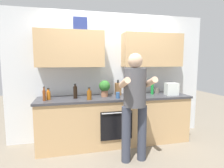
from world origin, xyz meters
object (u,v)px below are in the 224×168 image
object	(u,v)px
bottle_vinegar	(44,95)
cup_tea	(118,95)
bottle_juice	(48,95)
potted_herb	(105,87)
bottle_syrup	(89,95)
cup_coffee	(133,93)
bottle_soda	(152,88)
bottle_soy	(75,92)
person_standing	(135,99)
knife_block	(118,89)
grocery_bag_produce	(171,89)
cup_stoneware	(157,91)

from	to	relation	value
bottle_vinegar	cup_tea	bearing A→B (deg)	-2.97
bottle_vinegar	bottle_juice	distance (m)	0.10
bottle_vinegar	potted_herb	size ratio (longest dim) A/B	0.79
bottle_syrup	cup_coffee	world-z (taller)	bottle_syrup
bottle_soda	cup_coffee	bearing A→B (deg)	178.89
bottle_juice	cup_tea	size ratio (longest dim) A/B	1.86
bottle_soy	bottle_juice	xyz separation A→B (m)	(-0.45, -0.01, -0.03)
person_standing	knife_block	bearing A→B (deg)	92.24
bottle_soy	grocery_bag_produce	bearing A→B (deg)	-2.48
person_standing	potted_herb	xyz separation A→B (m)	(-0.32, 0.74, 0.09)
bottle_vinegar	knife_block	bearing A→B (deg)	10.71
cup_tea	potted_herb	xyz separation A→B (m)	(-0.20, 0.21, 0.12)
person_standing	grocery_bag_produce	size ratio (longest dim) A/B	6.96
bottle_juice	grocery_bag_produce	distance (m)	2.29
person_standing	bottle_juice	xyz separation A→B (m)	(-1.31, 0.67, -0.01)
bottle_soda	cup_tea	distance (m)	0.82
bottle_syrup	bottle_soda	size ratio (longest dim) A/B	0.69
potted_herb	grocery_bag_produce	distance (m)	1.31
cup_coffee	cup_stoneware	xyz separation A→B (m)	(0.56, 0.08, 0.01)
cup_tea	bottle_syrup	bearing A→B (deg)	-178.73
cup_stoneware	potted_herb	bearing A→B (deg)	-173.70
cup_coffee	grocery_bag_produce	distance (m)	0.76
bottle_syrup	knife_block	xyz separation A→B (m)	(0.60, 0.33, 0.03)
bottle_soy	grocery_bag_produce	xyz separation A→B (m)	(1.84, -0.08, 0.00)
knife_block	grocery_bag_produce	size ratio (longest dim) A/B	1.22
bottle_juice	cup_coffee	size ratio (longest dim) A/B	2.29
bottle_juice	cup_stoneware	xyz separation A→B (m)	(2.12, 0.19, -0.03)
bottle_vinegar	cup_coffee	world-z (taller)	bottle_vinegar
bottle_syrup	bottle_juice	world-z (taller)	bottle_syrup
cup_tea	knife_block	size ratio (longest dim) A/B	0.37
bottle_soda	cup_tea	bearing A→B (deg)	-162.82
bottle_soy	knife_block	bearing A→B (deg)	11.33
bottle_vinegar	person_standing	bearing A→B (deg)	-23.61
grocery_bag_produce	person_standing	bearing A→B (deg)	-148.36
person_standing	potted_herb	world-z (taller)	person_standing
bottle_juice	potted_herb	world-z (taller)	potted_herb
bottle_syrup	cup_tea	xyz separation A→B (m)	(0.51, 0.01, -0.03)
person_standing	bottle_syrup	world-z (taller)	person_standing
person_standing	bottle_soy	distance (m)	1.10
bottle_soda	knife_block	xyz separation A→B (m)	(-0.69, 0.08, -0.01)
cup_coffee	knife_block	bearing A→B (deg)	166.71
knife_block	grocery_bag_produce	distance (m)	1.04
bottle_vinegar	bottle_juice	xyz separation A→B (m)	(0.06, 0.08, -0.02)
bottle_syrup	bottle_juice	xyz separation A→B (m)	(-0.68, 0.15, -0.00)
bottle_syrup	cup_tea	bearing A→B (deg)	1.27
knife_block	grocery_bag_produce	bearing A→B (deg)	-13.55
bottle_soy	bottle_juice	size ratio (longest dim) A/B	1.31
grocery_bag_produce	bottle_soy	bearing A→B (deg)	177.52
knife_block	potted_herb	world-z (taller)	potted_herb
bottle_syrup	cup_coffee	xyz separation A→B (m)	(0.88, 0.26, -0.04)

